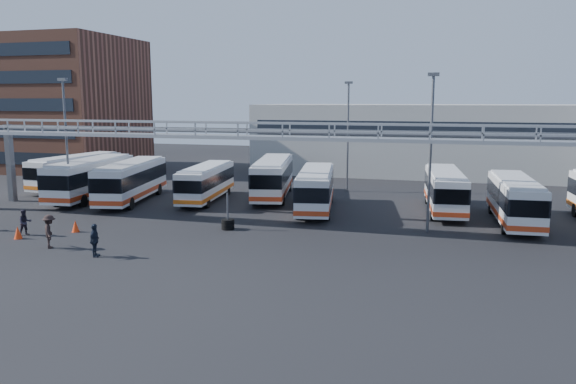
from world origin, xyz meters
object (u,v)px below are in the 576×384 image
(light_pole_left, at_px, (66,136))
(pedestrian_b, at_px, (25,222))
(bus_5, at_px, (316,188))
(tire_stack, at_px, (228,223))
(light_pole_back, at_px, (348,130))
(cone_right, at_px, (75,226))
(bus_0, at_px, (76,170))
(cone_left, at_px, (18,233))
(bus_7, at_px, (445,189))
(bus_8, at_px, (515,199))
(light_pole_mid, at_px, (431,144))
(bus_1, at_px, (91,177))
(bus_4, at_px, (273,176))
(pedestrian_c, at_px, (50,231))
(bus_2, at_px, (132,180))
(bus_3, at_px, (206,181))
(pedestrian_d, at_px, (95,240))

(light_pole_left, bearing_deg, pedestrian_b, -69.14)
(bus_5, bearing_deg, tire_stack, -127.59)
(bus_5, distance_m, pedestrian_b, 20.57)
(light_pole_back, xyz_separation_m, cone_right, (-14.10, -21.29, -5.34))
(bus_0, distance_m, cone_left, 20.37)
(bus_7, relative_size, bus_8, 1.01)
(light_pole_back, height_order, bus_0, light_pole_back)
(bus_5, relative_size, bus_7, 1.02)
(bus_0, bearing_deg, bus_5, -4.44)
(bus_8, xyz_separation_m, cone_left, (-30.01, -13.10, -1.38))
(light_pole_back, bearing_deg, light_pole_mid, -61.93)
(pedestrian_b, distance_m, cone_left, 1.03)
(light_pole_back, distance_m, tire_stack, 19.21)
(light_pole_back, distance_m, bus_1, 23.33)
(light_pole_left, distance_m, bus_7, 29.90)
(bus_8, xyz_separation_m, cone_right, (-27.74, -10.55, -1.39))
(light_pole_left, height_order, bus_5, light_pole_left)
(bus_4, bearing_deg, pedestrian_c, -121.73)
(light_pole_mid, bearing_deg, bus_5, 149.77)
(light_pole_left, relative_size, cone_left, 12.92)
(bus_0, relative_size, pedestrian_c, 5.51)
(light_pole_left, xyz_separation_m, bus_4, (14.38, 8.66, -3.82))
(bus_7, xyz_separation_m, pedestrian_c, (-21.89, -17.50, -0.79))
(bus_0, distance_m, bus_8, 39.47)
(bus_4, relative_size, bus_7, 1.08)
(bus_1, height_order, bus_7, bus_1)
(pedestrian_c, height_order, tire_stack, tire_stack)
(bus_8, height_order, tire_stack, bus_8)
(light_pole_back, relative_size, bus_5, 0.93)
(bus_2, relative_size, bus_3, 1.13)
(bus_0, xyz_separation_m, bus_7, (34.45, -1.94, -0.02))
(bus_1, xyz_separation_m, bus_4, (14.97, 4.95, -0.02))
(light_pole_back, bearing_deg, bus_8, -38.23)
(light_pole_mid, xyz_separation_m, pedestrian_c, (-20.94, -10.14, -4.74))
(light_pole_back, xyz_separation_m, bus_3, (-10.63, -8.35, -4.05))
(bus_2, distance_m, bus_7, 25.63)
(light_pole_mid, xyz_separation_m, bus_5, (-8.69, 5.06, -3.93))
(bus_0, distance_m, pedestrian_c, 23.16)
(pedestrian_b, relative_size, pedestrian_d, 0.90)
(cone_right, bearing_deg, bus_4, 62.01)
(bus_5, xyz_separation_m, bus_8, (14.33, -0.81, -0.02))
(pedestrian_c, distance_m, tire_stack, 10.95)
(light_pole_left, height_order, tire_stack, light_pole_left)
(bus_3, xyz_separation_m, bus_5, (9.94, -1.59, 0.12))
(bus_7, height_order, cone_left, bus_7)
(bus_3, height_order, tire_stack, bus_3)
(cone_left, relative_size, cone_right, 1.02)
(bus_3, relative_size, bus_7, 0.95)
(bus_2, height_order, pedestrian_c, bus_2)
(light_pole_back, distance_m, bus_5, 10.71)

